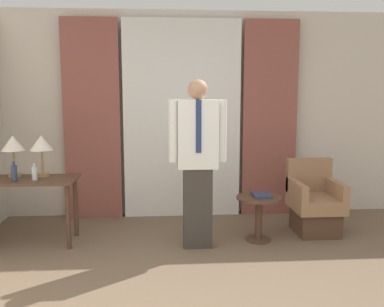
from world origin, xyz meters
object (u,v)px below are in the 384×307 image
object	(u,v)px
armchair	(314,205)
side_table	(259,211)
bottle_by_lamp	(14,173)
person	(198,157)
table_lamp_left	(13,145)
bottle_near_edge	(34,173)
desk	(26,190)
book	(261,195)
table_lamp_right	(42,145)

from	to	relation	value
armchair	side_table	size ratio (longest dim) A/B	1.69
bottle_by_lamp	armchair	distance (m)	3.39
armchair	person	bearing A→B (deg)	-164.80
table_lamp_left	bottle_near_edge	size ratio (longest dim) A/B	2.59
bottle_by_lamp	person	distance (m)	1.93
desk	bottle_near_edge	bearing A→B (deg)	-30.08
bottle_near_edge	book	size ratio (longest dim) A/B	0.70
table_lamp_right	side_table	xyz separation A→B (m)	(2.39, -0.23, -0.73)
table_lamp_left	side_table	world-z (taller)	table_lamp_left
desk	side_table	bearing A→B (deg)	-2.39
desk	armchair	size ratio (longest dim) A/B	1.27
person	book	size ratio (longest dim) A/B	7.06
desk	table_lamp_right	xyz separation A→B (m)	(0.15, 0.12, 0.47)
table_lamp_left	person	size ratio (longest dim) A/B	0.26
table_lamp_right	bottle_by_lamp	world-z (taller)	table_lamp_right
bottle_by_lamp	side_table	distance (m)	2.66
side_table	book	xyz separation A→B (m)	(0.03, 0.01, 0.18)
armchair	book	size ratio (longest dim) A/B	3.37
table_lamp_left	bottle_by_lamp	xyz separation A→B (m)	(0.08, -0.25, -0.26)
person	book	xyz separation A→B (m)	(0.72, 0.15, -0.46)
bottle_by_lamp	book	xyz separation A→B (m)	(2.64, 0.03, -0.29)
desk	side_table	xyz separation A→B (m)	(2.54, -0.11, -0.26)
table_lamp_right	side_table	distance (m)	2.51
table_lamp_left	table_lamp_right	bearing A→B (deg)	0.00
table_lamp_right	bottle_near_edge	bearing A→B (deg)	-101.30
desk	table_lamp_left	xyz separation A→B (m)	(-0.15, 0.12, 0.47)
bottle_by_lamp	person	world-z (taller)	person
table_lamp_right	table_lamp_left	bearing A→B (deg)	180.00
table_lamp_right	armchair	size ratio (longest dim) A/B	0.54
table_lamp_right	bottle_by_lamp	xyz separation A→B (m)	(-0.23, -0.25, -0.26)
bottle_by_lamp	person	size ratio (longest dim) A/B	0.12
table_lamp_right	person	xyz separation A→B (m)	(1.69, -0.37, -0.09)
armchair	book	world-z (taller)	armchair
table_lamp_left	bottle_near_edge	distance (m)	0.43
table_lamp_right	book	world-z (taller)	table_lamp_right
desk	bottle_by_lamp	xyz separation A→B (m)	(-0.07, -0.13, 0.21)
person	side_table	distance (m)	0.95
table_lamp_left	person	world-z (taller)	person
table_lamp_left	table_lamp_right	xyz separation A→B (m)	(0.30, 0.00, 0.00)
bottle_near_edge	desk	bearing A→B (deg)	149.92
table_lamp_left	armchair	bearing A→B (deg)	0.31
table_lamp_left	person	xyz separation A→B (m)	(2.00, -0.37, -0.09)
table_lamp_right	person	world-z (taller)	person
bottle_by_lamp	desk	bearing A→B (deg)	59.77
table_lamp_left	bottle_by_lamp	distance (m)	0.37
table_lamp_right	person	bearing A→B (deg)	-12.25
bottle_by_lamp	book	bearing A→B (deg)	0.62
desk	bottle_by_lamp	bearing A→B (deg)	-120.23
desk	table_lamp_left	world-z (taller)	table_lamp_left
desk	armchair	bearing A→B (deg)	2.47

